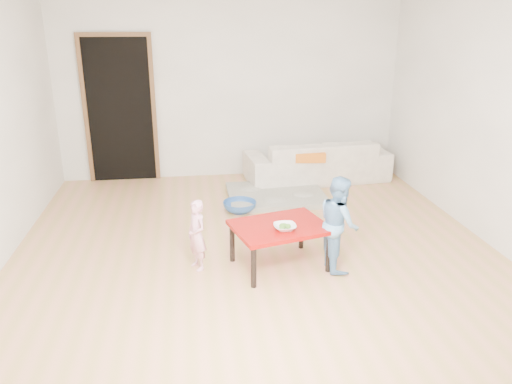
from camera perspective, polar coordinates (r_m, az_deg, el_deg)
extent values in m
cube|color=tan|center=(5.43, -0.29, -5.78)|extent=(5.00, 5.00, 0.01)
cube|color=white|center=(7.47, -2.93, 11.63)|extent=(5.00, 0.02, 2.60)
cube|color=white|center=(5.89, 24.81, 7.75)|extent=(0.02, 5.00, 2.60)
imported|color=white|center=(7.45, 6.98, 3.65)|extent=(2.15, 1.01, 0.61)
cube|color=orange|center=(7.12, 5.75, 4.30)|extent=(0.54, 0.49, 0.13)
imported|color=white|center=(4.66, 3.32, -4.03)|extent=(0.21, 0.21, 0.05)
imported|color=pink|center=(4.79, -6.77, -4.92)|extent=(0.27, 0.30, 0.70)
imported|color=#5599C5|center=(4.80, 9.44, -3.52)|extent=(0.37, 0.46, 0.92)
imported|color=#29549C|center=(6.25, -1.88, -1.67)|extent=(0.41, 0.41, 0.13)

